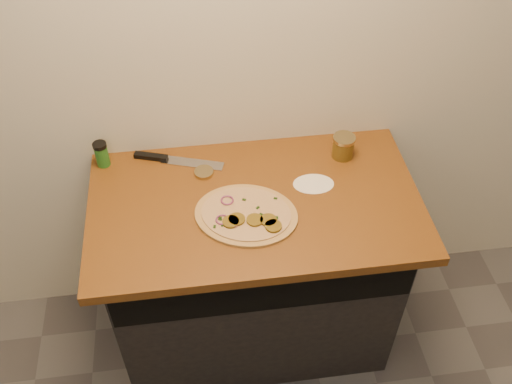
{
  "coord_description": "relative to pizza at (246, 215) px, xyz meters",
  "views": [
    {
      "loc": [
        -0.19,
        0.0,
        2.38
      ],
      "look_at": [
        0.0,
        1.41,
        0.95
      ],
      "focal_mm": 40.0,
      "sensor_mm": 36.0,
      "label": 1
    }
  ],
  "objects": [
    {
      "name": "pizza",
      "position": [
        0.0,
        0.0,
        0.0
      ],
      "size": [
        0.45,
        0.45,
        0.02
      ],
      "color": "tan",
      "rests_on": "countertop"
    },
    {
      "name": "salsa_jar",
      "position": [
        0.41,
        0.27,
        0.04
      ],
      "size": [
        0.09,
        0.09,
        0.09
      ],
      "color": "maroon",
      "rests_on": "countertop"
    },
    {
      "name": "cabinet",
      "position": [
        0.04,
        0.11,
        -0.48
      ],
      "size": [
        1.1,
        0.6,
        0.86
      ],
      "primitive_type": "cube",
      "color": "black",
      "rests_on": "ground"
    },
    {
      "name": "mason_jar_lid",
      "position": [
        -0.13,
        0.24,
        -0.0
      ],
      "size": [
        0.09,
        0.09,
        0.02
      ],
      "primitive_type": "cylinder",
      "rotation": [
        0.0,
        0.0,
        0.25
      ],
      "color": "tan",
      "rests_on": "countertop"
    },
    {
      "name": "countertop",
      "position": [
        0.04,
        0.08,
        -0.03
      ],
      "size": [
        1.2,
        0.7,
        0.04
      ],
      "primitive_type": "cube",
      "color": "brown",
      "rests_on": "cabinet"
    },
    {
      "name": "flour_spill",
      "position": [
        0.27,
        0.13,
        -0.01
      ],
      "size": [
        0.16,
        0.16,
        0.0
      ],
      "primitive_type": "cylinder",
      "rotation": [
        0.0,
        0.0,
        -0.06
      ],
      "color": "silver",
      "rests_on": "countertop"
    },
    {
      "name": "spice_shaker",
      "position": [
        -0.51,
        0.34,
        0.04
      ],
      "size": [
        0.05,
        0.05,
        0.1
      ],
      "color": "#246620",
      "rests_on": "countertop"
    },
    {
      "name": "chefs_knife",
      "position": [
        -0.25,
        0.33,
        -0.0
      ],
      "size": [
        0.35,
        0.14,
        0.02
      ],
      "color": "#B7BAC1",
      "rests_on": "countertop"
    }
  ]
}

